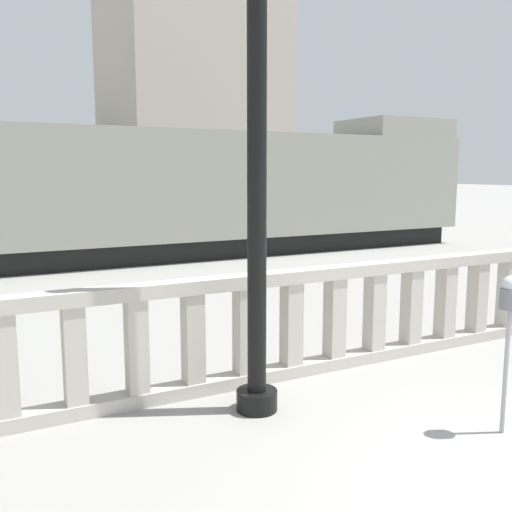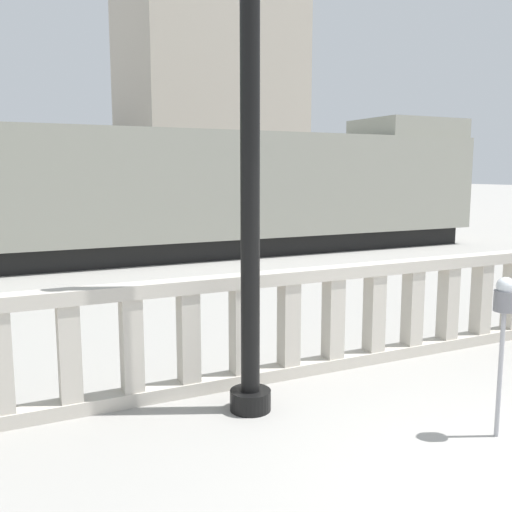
% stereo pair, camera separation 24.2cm
% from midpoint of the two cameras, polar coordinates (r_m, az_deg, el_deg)
% --- Properties ---
extents(balustrade, '(16.18, 0.24, 1.22)m').
position_cam_midpoint_polar(balustrade, '(6.79, 8.74, -6.17)').
color(balustrade, '#BCB5A8').
rests_on(balustrade, ground).
extents(lamppost, '(0.40, 0.40, 5.27)m').
position_cam_midpoint_polar(lamppost, '(5.31, 0.73, 10.33)').
color(lamppost, black).
rests_on(lamppost, ground).
extents(parking_meter, '(0.19, 0.19, 1.43)m').
position_cam_midpoint_polar(parking_meter, '(5.37, 24.79, -4.71)').
color(parking_meter, '#99999E').
rests_on(parking_meter, ground).
extents(train_far, '(26.22, 2.80, 4.60)m').
position_cam_midpoint_polar(train_far, '(31.65, -23.63, 7.34)').
color(train_far, black).
rests_on(train_far, ground).
extents(building_block, '(8.42, 8.49, 15.76)m').
position_cam_midpoint_polar(building_block, '(32.75, -4.91, 18.20)').
color(building_block, '#ADA393').
rests_on(building_block, ground).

